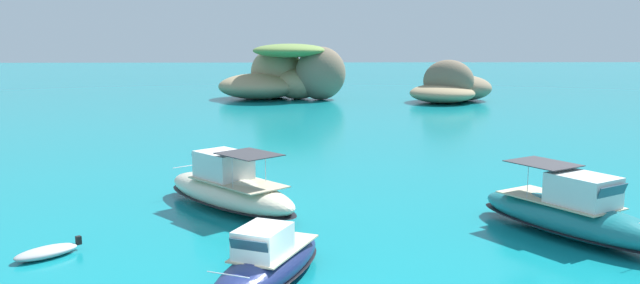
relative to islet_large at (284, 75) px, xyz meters
name	(u,v)px	position (x,y,z in m)	size (l,w,h in m)	color
islet_large	(284,75)	(0.00, 0.00, 0.00)	(21.52, 16.01, 7.86)	#756651
islet_small	(451,87)	(23.03, -4.83, -1.37)	(14.25, 14.55, 5.75)	#84755B
motorboat_navy	(268,264)	(1.50, -70.54, -2.58)	(5.07, 7.84, 2.23)	navy
motorboat_cream	(229,190)	(-1.10, -60.00, -2.32)	(9.01, 9.49, 3.15)	beige
motorboat_teal	(572,215)	(14.94, -65.19, -2.34)	(7.66, 10.00, 3.10)	#19727A
dinghy_tender	(46,252)	(-7.73, -67.48, -3.10)	(2.62, 2.61, 0.58)	#B2B2B2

